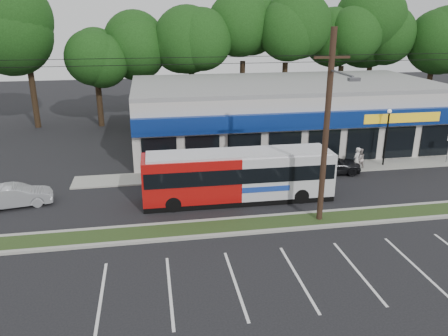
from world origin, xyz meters
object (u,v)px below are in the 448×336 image
utility_pole (324,123)px  pedestrian_b (360,159)px  car_silver (16,196)px  car_dark (329,163)px  metrobus (238,175)px  lamp_post (387,131)px  pedestrian_a (356,160)px

utility_pole → pedestrian_b: bearing=50.9°
utility_pole → car_silver: 17.78m
car_dark → pedestrian_b: size_ratio=2.81×
pedestrian_b → metrobus: bearing=20.3°
lamp_post → car_dark: (-4.54, -0.82, -1.94)m
lamp_post → metrobus: bearing=-159.9°
car_dark → car_silver: size_ratio=1.09×
lamp_post → pedestrian_a: 3.32m
lamp_post → car_dark: bearing=-169.8°
car_silver → pedestrian_b: (22.57, 2.71, 0.11)m
metrobus → car_silver: (-12.84, 1.29, -0.95)m
utility_pole → pedestrian_a: 9.90m
car_dark → pedestrian_a: bearing=-90.9°
utility_pole → lamp_post: (8.17, 7.87, -2.74)m
lamp_post → pedestrian_a: lamp_post is taller
utility_pole → lamp_post: size_ratio=11.76×
pedestrian_b → car_dark: bearing=9.6°
car_dark → pedestrian_b: pedestrian_b is taller
lamp_post → utility_pole: bearing=-136.1°
metrobus → pedestrian_a: metrobus is taller
lamp_post → car_silver: 24.85m
utility_pole → metrobus: (-3.58, 3.57, -3.81)m
metrobus → pedestrian_b: 10.55m
metrobus → car_dark: bearing=26.4°
utility_pole → pedestrian_b: (6.15, 7.57, -4.65)m
utility_pole → car_silver: size_ratio=12.64×
metrobus → car_silver: size_ratio=2.85×
lamp_post → car_silver: bearing=-173.0°
utility_pole → metrobus: size_ratio=4.44×
pedestrian_a → lamp_post: bearing=162.5°
car_silver → pedestrian_a: 22.04m
car_silver → lamp_post: bearing=-93.3°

